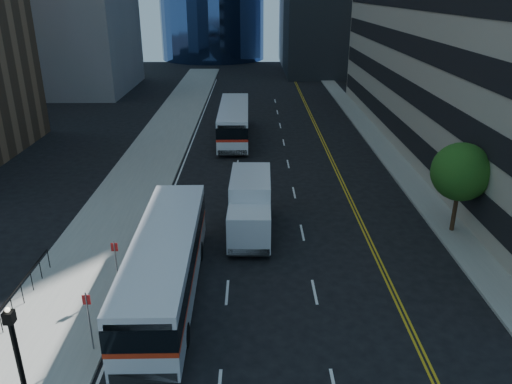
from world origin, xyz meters
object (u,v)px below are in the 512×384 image
street_tree (461,172)px  box_truck (250,205)px  lamp_post (21,369)px  bus_front (166,263)px  bus_rear (234,121)px

street_tree → box_truck: bearing=179.4°
street_tree → lamp_post: 22.82m
lamp_post → box_truck: bearing=65.1°
street_tree → bus_front: bearing=-157.8°
box_truck → street_tree: bearing=0.6°
street_tree → bus_rear: 23.26m
bus_front → street_tree: bearing=21.4°
lamp_post → box_truck: lamp_post is taller
lamp_post → bus_front: bearing=70.0°
bus_rear → box_truck: bearing=-85.8°
bus_front → box_truck: box_truck is taller
bus_front → bus_rear: (2.15, 25.36, 0.02)m
lamp_post → bus_front: lamp_post is taller
bus_front → bus_rear: 25.45m
street_tree → bus_rear: size_ratio=0.43×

